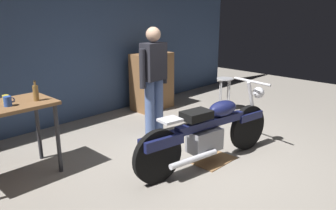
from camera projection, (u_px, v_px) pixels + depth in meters
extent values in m
plane|color=gray|center=(207.00, 164.00, 4.27)|extent=(12.00, 12.00, 0.00)
cube|color=#384C70|center=(80.00, 31.00, 5.69)|extent=(8.00, 0.12, 3.10)
cylinder|color=#2D2D33|center=(58.00, 139.00, 3.96)|extent=(0.05, 0.05, 0.86)
cylinder|color=#2D2D33|center=(38.00, 128.00, 4.31)|extent=(0.05, 0.05, 0.86)
cylinder|color=black|center=(248.00, 128.00, 4.64)|extent=(0.64, 0.17, 0.64)
cylinder|color=black|center=(158.00, 156.00, 3.74)|extent=(0.64, 0.17, 0.64)
cube|color=#191E4C|center=(248.00, 116.00, 4.59)|extent=(0.46, 0.21, 0.10)
cube|color=#191E4C|center=(161.00, 141.00, 3.72)|extent=(0.54, 0.26, 0.12)
cube|color=gray|center=(205.00, 140.00, 4.16)|extent=(0.47, 0.30, 0.28)
cube|color=#191E4C|center=(211.00, 123.00, 4.15)|extent=(1.10, 0.27, 0.10)
ellipsoid|color=#191E4C|center=(223.00, 108.00, 4.23)|extent=(0.47, 0.28, 0.20)
cube|color=black|center=(196.00, 115.00, 3.97)|extent=(0.39, 0.29, 0.10)
cube|color=silver|center=(170.00, 120.00, 3.73)|extent=(0.27, 0.23, 0.03)
cylinder|color=silver|center=(252.00, 104.00, 4.58)|extent=(0.27, 0.09, 0.68)
cylinder|color=silver|center=(252.00, 81.00, 4.46)|extent=(0.12, 0.60, 0.03)
sphere|color=silver|center=(258.00, 93.00, 4.61)|extent=(0.16, 0.16, 0.16)
cylinder|color=silver|center=(194.00, 159.00, 3.91)|extent=(0.70, 0.18, 0.07)
cylinder|color=#52689D|center=(158.00, 106.00, 5.24)|extent=(0.15, 0.15, 0.88)
cylinder|color=#52689D|center=(150.00, 109.00, 5.09)|extent=(0.15, 0.15, 0.88)
cube|color=#26262D|center=(154.00, 62.00, 4.96)|extent=(0.39, 0.24, 0.56)
cylinder|color=#26262D|center=(164.00, 65.00, 5.16)|extent=(0.09, 0.09, 0.58)
cylinder|color=#26262D|center=(142.00, 69.00, 4.81)|extent=(0.09, 0.09, 0.58)
sphere|color=tan|center=(153.00, 34.00, 4.85)|extent=(0.22, 0.22, 0.22)
cylinder|color=#B2B2B7|center=(225.00, 79.00, 6.32)|extent=(0.32, 0.32, 0.02)
cylinder|color=#B2B2B7|center=(228.00, 94.00, 6.49)|extent=(0.02, 0.02, 0.62)
cylinder|color=#B2B2B7|center=(220.00, 94.00, 6.49)|extent=(0.02, 0.02, 0.62)
cylinder|color=#B2B2B7|center=(221.00, 96.00, 6.34)|extent=(0.02, 0.02, 0.62)
cylinder|color=#B2B2B7|center=(229.00, 96.00, 6.34)|extent=(0.02, 0.02, 0.62)
cube|color=brown|center=(152.00, 81.00, 6.48)|extent=(0.80, 0.44, 1.10)
sphere|color=tan|center=(160.00, 68.00, 6.24)|extent=(0.04, 0.04, 0.04)
sphere|color=tan|center=(160.00, 83.00, 6.32)|extent=(0.04, 0.04, 0.04)
sphere|color=tan|center=(160.00, 98.00, 6.41)|extent=(0.04, 0.04, 0.04)
cube|color=olive|center=(213.00, 160.00, 4.37)|extent=(0.56, 0.40, 0.01)
cylinder|color=yellow|center=(6.00, 99.00, 3.75)|extent=(0.07, 0.07, 0.09)
torus|color=yellow|center=(9.00, 98.00, 3.78)|extent=(0.05, 0.01, 0.05)
cylinder|color=#2D51AD|center=(8.00, 101.00, 3.61)|extent=(0.08, 0.08, 0.11)
torus|color=#2D51AD|center=(12.00, 100.00, 3.64)|extent=(0.06, 0.01, 0.06)
cylinder|color=olive|center=(36.00, 93.00, 3.81)|extent=(0.06, 0.06, 0.18)
cylinder|color=olive|center=(35.00, 83.00, 3.78)|extent=(0.03, 0.03, 0.05)
cylinder|color=black|center=(34.00, 81.00, 3.77)|extent=(0.03, 0.03, 0.01)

